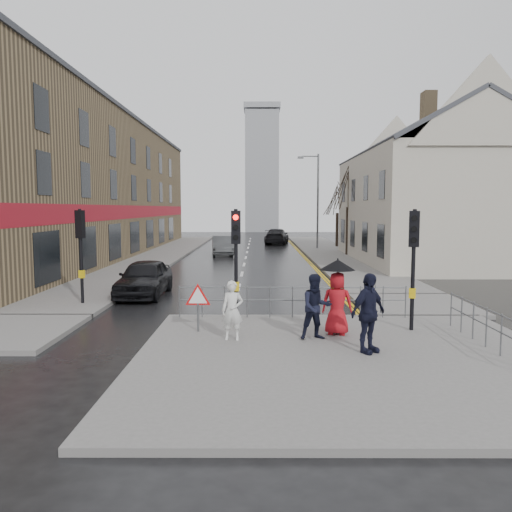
{
  "coord_description": "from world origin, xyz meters",
  "views": [
    {
      "loc": [
        0.86,
        -14.82,
        3.56
      ],
      "look_at": [
        0.8,
        3.39,
        1.81
      ],
      "focal_mm": 35.0,
      "sensor_mm": 36.0,
      "label": 1
    }
  ],
  "objects_px": {
    "pedestrian_a": "(232,310)",
    "pedestrian_b": "(316,307)",
    "pedestrian_with_umbrella": "(337,294)",
    "car_mid": "(223,246)",
    "car_parked": "(144,278)",
    "pedestrian_d": "(368,313)"
  },
  "relations": [
    {
      "from": "pedestrian_with_umbrella",
      "to": "car_parked",
      "type": "xyz_separation_m",
      "value": [
        -6.75,
        6.72,
        -0.51
      ]
    },
    {
      "from": "pedestrian_d",
      "to": "car_mid",
      "type": "distance_m",
      "value": 26.68
    },
    {
      "from": "pedestrian_b",
      "to": "car_mid",
      "type": "distance_m",
      "value": 25.29
    },
    {
      "from": "pedestrian_b",
      "to": "car_parked",
      "type": "height_order",
      "value": "pedestrian_b"
    },
    {
      "from": "pedestrian_a",
      "to": "pedestrian_b",
      "type": "xyz_separation_m",
      "value": [
        2.18,
        0.06,
        0.08
      ]
    },
    {
      "from": "pedestrian_a",
      "to": "pedestrian_b",
      "type": "relative_size",
      "value": 0.9
    },
    {
      "from": "pedestrian_a",
      "to": "pedestrian_with_umbrella",
      "type": "relative_size",
      "value": 0.76
    },
    {
      "from": "car_mid",
      "to": "pedestrian_with_umbrella",
      "type": "bearing_deg",
      "value": -84.88
    },
    {
      "from": "pedestrian_a",
      "to": "pedestrian_d",
      "type": "distance_m",
      "value": 3.47
    },
    {
      "from": "pedestrian_b",
      "to": "pedestrian_with_umbrella",
      "type": "xyz_separation_m",
      "value": [
        0.63,
        0.49,
        0.26
      ]
    },
    {
      "from": "car_parked",
      "to": "car_mid",
      "type": "distance_m",
      "value": 17.83
    },
    {
      "from": "car_mid",
      "to": "car_parked",
      "type": "bearing_deg",
      "value": -102.26
    },
    {
      "from": "pedestrian_d",
      "to": "pedestrian_b",
      "type": "bearing_deg",
      "value": 93.92
    },
    {
      "from": "pedestrian_a",
      "to": "car_parked",
      "type": "distance_m",
      "value": 8.28
    },
    {
      "from": "pedestrian_with_umbrella",
      "to": "car_mid",
      "type": "bearing_deg",
      "value": 101.14
    },
    {
      "from": "pedestrian_a",
      "to": "car_mid",
      "type": "xyz_separation_m",
      "value": [
        -2.01,
        25.0,
        -0.19
      ]
    },
    {
      "from": "car_mid",
      "to": "pedestrian_b",
      "type": "bearing_deg",
      "value": -86.49
    },
    {
      "from": "pedestrian_b",
      "to": "pedestrian_with_umbrella",
      "type": "bearing_deg",
      "value": 27.13
    },
    {
      "from": "pedestrian_b",
      "to": "car_parked",
      "type": "xyz_separation_m",
      "value": [
        -6.13,
        7.21,
        -0.25
      ]
    },
    {
      "from": "pedestrian_with_umbrella",
      "to": "car_mid",
      "type": "xyz_separation_m",
      "value": [
        -4.82,
        24.45,
        -0.53
      ]
    },
    {
      "from": "pedestrian_b",
      "to": "car_mid",
      "type": "height_order",
      "value": "pedestrian_b"
    },
    {
      "from": "car_parked",
      "to": "pedestrian_with_umbrella",
      "type": "bearing_deg",
      "value": -44.13
    }
  ]
}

